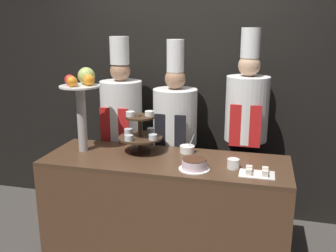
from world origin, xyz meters
name	(u,v)px	position (x,y,z in m)	size (l,w,h in m)	color
wall_back	(189,79)	(0.00, 1.27, 1.40)	(10.00, 0.06, 2.80)	black
buffet_counter	(165,208)	(0.00, 0.34, 0.44)	(1.97, 0.67, 0.87)	brown
tiered_stand	(140,132)	(-0.25, 0.45, 1.05)	(0.37, 0.37, 0.36)	#3D2819
fruit_pedestal	(82,93)	(-0.73, 0.39, 1.37)	(0.33, 0.33, 0.71)	#B2ADA8
cake_round	(194,164)	(0.27, 0.17, 0.91)	(0.23, 0.23, 0.08)	white
cup_white	(233,164)	(0.55, 0.27, 0.91)	(0.09, 0.09, 0.07)	white
cake_square_tray	(257,172)	(0.72, 0.18, 0.89)	(0.25, 0.16, 0.05)	white
serving_bowl_far	(187,149)	(0.14, 0.54, 0.90)	(0.13, 0.13, 0.16)	white
chef_left	(122,125)	(-0.58, 0.89, 0.97)	(0.40, 0.40, 1.82)	black
chef_center_left	(175,133)	(-0.05, 0.89, 0.93)	(0.41, 0.41, 1.80)	#28282D
chef_center_right	(246,128)	(0.60, 0.89, 1.03)	(0.38, 0.38, 1.90)	black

